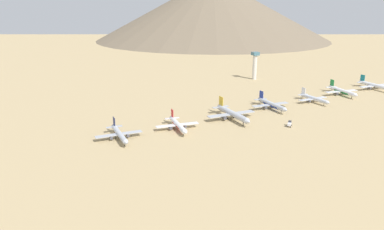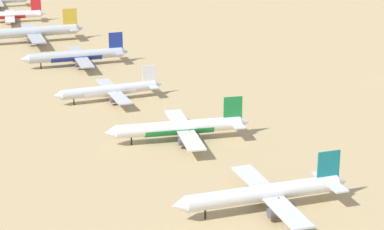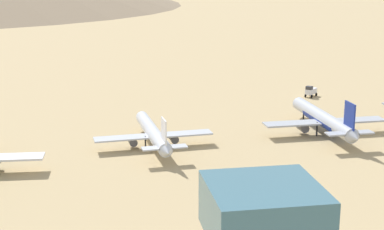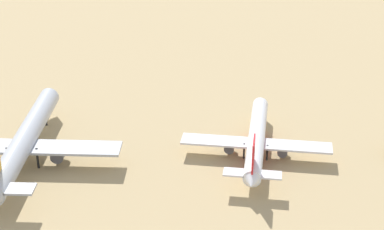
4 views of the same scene
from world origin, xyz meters
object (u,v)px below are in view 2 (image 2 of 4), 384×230
at_px(parked_jet_4, 110,90).
at_px(parked_jet_5, 180,128).
at_px(parked_jet_1, 7,15).
at_px(parked_jet_3, 77,56).
at_px(parked_jet_6, 265,193).
at_px(parked_jet_2, 30,32).

bearing_deg(parked_jet_4, parked_jet_5, 105.80).
distance_m(parked_jet_1, parked_jet_4, 137.18).
relative_size(parked_jet_3, parked_jet_6, 0.97).
xyz_separation_m(parked_jet_2, parked_jet_4, (-17.96, 89.41, -1.12)).
relative_size(parked_jet_1, parked_jet_2, 0.79).
relative_size(parked_jet_2, parked_jet_5, 1.15).
bearing_deg(parked_jet_4, parked_jet_2, -78.64).
distance_m(parked_jet_4, parked_jet_5, 43.64).
bearing_deg(parked_jet_4, parked_jet_3, -84.78).
bearing_deg(parked_jet_2, parked_jet_6, 101.57).
relative_size(parked_jet_4, parked_jet_5, 0.88).
xyz_separation_m(parked_jet_5, parked_jet_6, (-6.68, 47.01, 0.16)).
xyz_separation_m(parked_jet_1, parked_jet_3, (-20.75, 88.72, 0.38)).
relative_size(parked_jet_1, parked_jet_6, 0.88).
bearing_deg(parked_jet_6, parked_jet_3, -80.44).
distance_m(parked_jet_4, parked_jet_6, 90.92).
bearing_deg(parked_jet_3, parked_jet_1, -76.84).
height_order(parked_jet_3, parked_jet_5, parked_jet_3).
height_order(parked_jet_3, parked_jet_6, parked_jet_6).
distance_m(parked_jet_5, parked_jet_6, 47.48).
bearing_deg(parked_jet_6, parked_jet_5, -81.92).
bearing_deg(parked_jet_5, parked_jet_4, -74.20).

